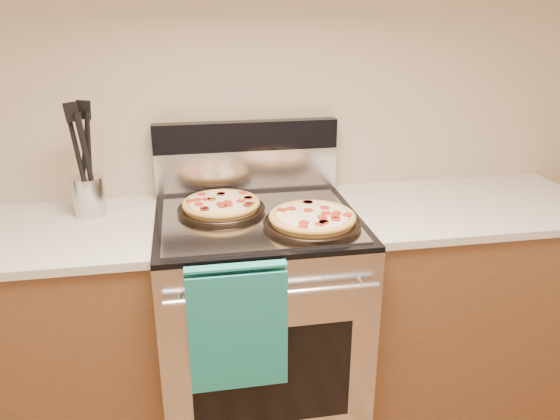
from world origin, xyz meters
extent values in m
plane|color=#C8B190|center=(0.00, 2.00, 1.35)|extent=(4.00, 0.00, 4.00)
cube|color=#B7B7BC|center=(0.00, 1.65, 0.45)|extent=(0.76, 0.68, 0.90)
cube|color=black|center=(0.00, 1.31, 0.45)|extent=(0.56, 0.01, 0.40)
cube|color=black|center=(0.00, 1.65, 0.91)|extent=(0.76, 0.68, 0.02)
cube|color=silver|center=(0.00, 1.96, 1.01)|extent=(0.76, 0.06, 0.18)
cube|color=black|center=(0.00, 1.96, 1.16)|extent=(0.76, 0.06, 0.12)
cylinder|color=silver|center=(0.00, 1.27, 0.80)|extent=(0.70, 0.03, 0.03)
cube|color=gray|center=(0.00, 1.62, 0.92)|extent=(0.70, 0.55, 0.01)
cube|color=brown|center=(-0.88, 1.68, 0.44)|extent=(1.00, 0.62, 0.88)
cube|color=beige|center=(-0.88, 1.68, 0.90)|extent=(1.02, 0.64, 0.03)
cube|color=brown|center=(0.88, 1.68, 0.44)|extent=(1.00, 0.62, 0.88)
cube|color=beige|center=(0.88, 1.68, 0.90)|extent=(1.02, 0.64, 0.03)
cylinder|color=silver|center=(-0.62, 1.82, 0.98)|extent=(0.16, 0.16, 0.15)
camera|label=1|loc=(-0.25, -0.24, 1.68)|focal=35.00mm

